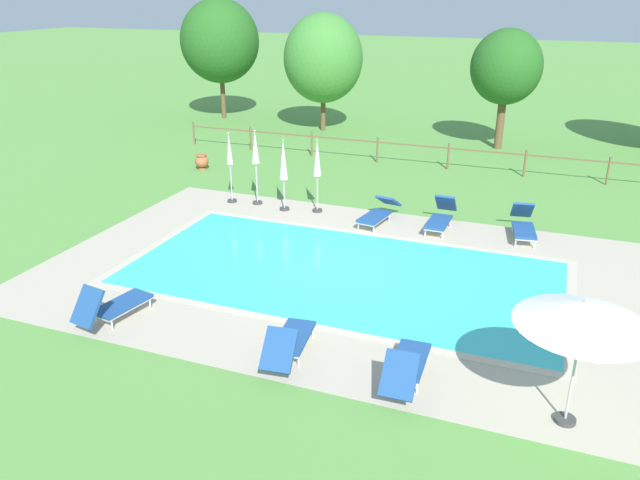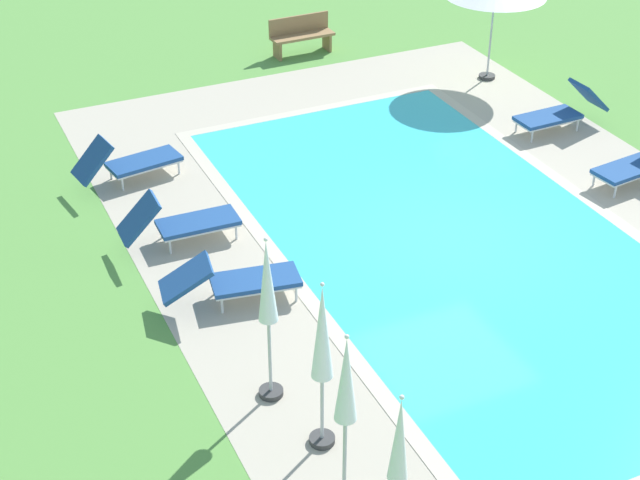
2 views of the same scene
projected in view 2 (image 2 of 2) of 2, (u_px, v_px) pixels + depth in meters
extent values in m
plane|color=#599342|center=(452.00, 239.00, 15.75)|extent=(160.00, 160.00, 0.00)
cube|color=#B2A893|center=(452.00, 239.00, 15.75)|extent=(15.23, 9.80, 0.01)
cube|color=#38C6D1|center=(452.00, 239.00, 15.75)|extent=(10.80, 5.37, 0.01)
cube|color=#C0B59F|center=(294.00, 280.00, 14.76)|extent=(11.28, 0.24, 0.01)
cube|color=#C0B59F|center=(592.00, 203.00, 16.74)|extent=(11.28, 0.24, 0.01)
cube|color=#C0B59F|center=(313.00, 110.00, 19.99)|extent=(0.24, 5.37, 0.01)
cube|color=navy|center=(144.00, 161.00, 17.40)|extent=(0.80, 1.38, 0.07)
cube|color=navy|center=(92.00, 160.00, 16.79)|extent=(0.70, 0.74, 0.64)
cube|color=silver|center=(144.00, 164.00, 17.43)|extent=(0.77, 1.35, 0.04)
cylinder|color=silver|center=(166.00, 157.00, 17.93)|extent=(0.04, 0.04, 0.28)
cylinder|color=silver|center=(179.00, 167.00, 17.57)|extent=(0.04, 0.04, 0.28)
cylinder|color=silver|center=(111.00, 172.00, 17.41)|extent=(0.04, 0.04, 0.28)
cylinder|color=silver|center=(123.00, 184.00, 17.05)|extent=(0.04, 0.04, 0.28)
cube|color=navy|center=(628.00, 168.00, 17.16)|extent=(0.75, 1.36, 0.07)
cube|color=silver|center=(628.00, 171.00, 17.19)|extent=(0.72, 1.33, 0.04)
cylinder|color=silver|center=(615.00, 191.00, 16.83)|extent=(0.04, 0.04, 0.28)
cylinder|color=silver|center=(594.00, 179.00, 17.19)|extent=(0.04, 0.04, 0.28)
cylinder|color=silver|center=(638.00, 164.00, 17.68)|extent=(0.04, 0.04, 0.28)
cube|color=navy|center=(198.00, 222.00, 15.61)|extent=(0.63, 1.32, 0.07)
cube|color=navy|center=(139.00, 218.00, 15.13)|extent=(0.62, 0.66, 0.64)
cube|color=silver|center=(198.00, 225.00, 15.64)|extent=(0.60, 1.29, 0.04)
cylinder|color=silver|center=(226.00, 217.00, 16.08)|extent=(0.04, 0.04, 0.28)
cylinder|color=silver|center=(236.00, 232.00, 15.69)|extent=(0.04, 0.04, 0.28)
cylinder|color=silver|center=(162.00, 231.00, 15.72)|extent=(0.04, 0.04, 0.28)
cylinder|color=silver|center=(170.00, 246.00, 15.32)|extent=(0.04, 0.04, 0.28)
cube|color=navy|center=(548.00, 117.00, 18.97)|extent=(0.64, 1.32, 0.07)
cube|color=navy|center=(589.00, 95.00, 19.18)|extent=(0.62, 0.68, 0.63)
cube|color=silver|center=(548.00, 120.00, 19.00)|extent=(0.61, 1.29, 0.04)
cylinder|color=silver|center=(532.00, 136.00, 18.66)|extent=(0.04, 0.04, 0.28)
cylinder|color=silver|center=(516.00, 126.00, 19.05)|extent=(0.04, 0.04, 0.28)
cylinder|color=silver|center=(578.00, 125.00, 19.08)|extent=(0.04, 0.04, 0.28)
cylinder|color=silver|center=(561.00, 115.00, 19.47)|extent=(0.04, 0.04, 0.28)
cube|color=navy|center=(255.00, 280.00, 14.22)|extent=(0.81, 1.38, 0.07)
cube|color=navy|center=(186.00, 278.00, 13.88)|extent=(0.72, 0.85, 0.48)
cube|color=silver|center=(256.00, 283.00, 14.25)|extent=(0.77, 1.35, 0.04)
cylinder|color=silver|center=(288.00, 275.00, 14.65)|extent=(0.04, 0.04, 0.28)
cylinder|color=silver|center=(296.00, 293.00, 14.23)|extent=(0.04, 0.04, 0.28)
cylinder|color=silver|center=(216.00, 286.00, 14.40)|extent=(0.04, 0.04, 0.28)
cylinder|color=silver|center=(222.00, 305.00, 13.98)|extent=(0.04, 0.04, 0.28)
cylinder|color=#383838|center=(487.00, 76.00, 21.40)|extent=(0.36, 0.36, 0.08)
cylinder|color=#B2B5B7|center=(492.00, 29.00, 20.82)|extent=(0.04, 0.04, 2.27)
cylinder|color=#383838|center=(271.00, 392.00, 12.54)|extent=(0.32, 0.32, 0.08)
cylinder|color=#B2B5B7|center=(270.00, 358.00, 12.23)|extent=(0.04, 0.04, 1.22)
cone|color=white|center=(267.00, 281.00, 11.60)|extent=(0.25, 0.25, 1.14)
sphere|color=white|center=(266.00, 239.00, 11.29)|extent=(0.05, 0.05, 0.05)
cylinder|color=#B2B5B7|center=(344.00, 466.00, 10.51)|extent=(0.04, 0.04, 1.42)
cone|color=white|center=(346.00, 379.00, 9.85)|extent=(0.25, 0.25, 1.05)
sphere|color=white|center=(347.00, 337.00, 9.56)|extent=(0.05, 0.05, 0.05)
cylinder|color=#383838|center=(322.00, 439.00, 11.81)|extent=(0.32, 0.32, 0.08)
cylinder|color=#B2B5B7|center=(322.00, 409.00, 11.55)|extent=(0.04, 0.04, 1.05)
cone|color=white|center=(322.00, 332.00, 10.92)|extent=(0.26, 0.26, 1.27)
sphere|color=white|center=(322.00, 284.00, 10.57)|extent=(0.05, 0.05, 0.05)
cone|color=white|center=(399.00, 439.00, 9.27)|extent=(0.21, 0.21, 1.02)
sphere|color=white|center=(402.00, 397.00, 8.99)|extent=(0.05, 0.05, 0.05)
cube|color=#937047|center=(302.00, 36.00, 22.41)|extent=(0.47, 1.51, 0.06)
cube|color=#937047|center=(299.00, 24.00, 22.44)|extent=(0.08, 1.50, 0.40)
cube|color=#937047|center=(327.00, 41.00, 22.77)|extent=(0.40, 0.07, 0.41)
cube|color=#937047|center=(277.00, 50.00, 22.30)|extent=(0.40, 0.07, 0.41)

